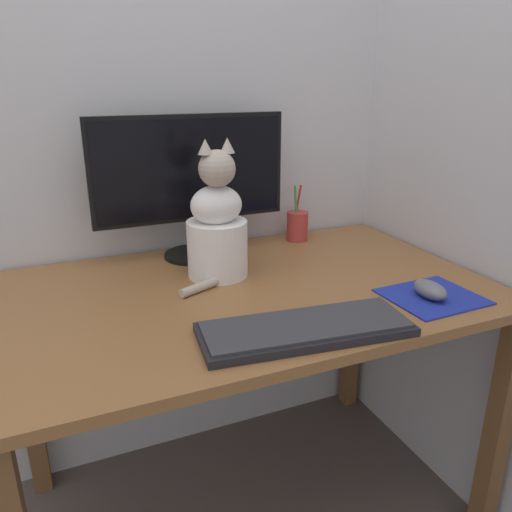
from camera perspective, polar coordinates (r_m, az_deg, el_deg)
The scene contains 10 objects.
ground_plane at distance 1.66m, azimuth -0.79°, elevation -26.87°, with size 12.00×12.00×0.00m, color #564C47.
wall_back at distance 1.52m, azimuth -7.24°, elevation 21.18°, with size 7.00×0.04×2.50m.
wall_side_right at distance 1.50m, azimuth 23.24°, elevation 19.88°, with size 0.04×7.00×2.50m.
desk at distance 1.29m, azimuth -0.92°, elevation -7.58°, with size 1.20×0.74×0.71m.
monitor at distance 1.41m, azimuth -7.50°, elevation 8.83°, with size 0.55×0.17×0.40m.
keyboard at distance 1.03m, azimuth 5.67°, elevation -8.25°, with size 0.45×0.21×0.02m.
mousepad_right at distance 1.26m, azimuth 19.48°, elevation -4.41°, with size 0.22×0.19×0.00m.
computer_mouse_right at distance 1.24m, azimuth 19.27°, elevation -3.66°, with size 0.06×0.10×0.04m.
cat at distance 1.28m, azimuth -4.48°, elevation 3.31°, with size 0.22×0.20×0.36m.
pen_cup at distance 1.60m, azimuth 4.74°, elevation 3.49°, with size 0.07×0.07×0.18m.
Camera 1 is at (-0.43, -1.06, 1.20)m, focal length 35.00 mm.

